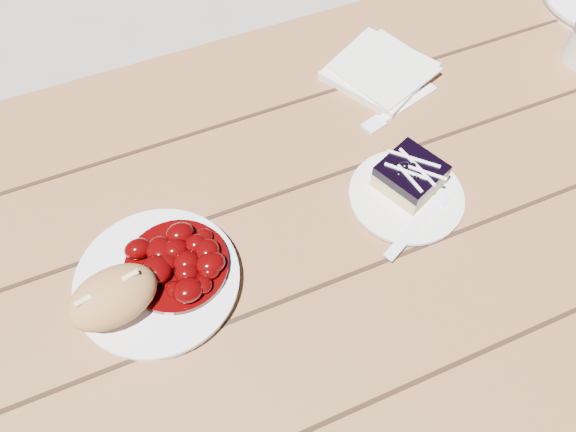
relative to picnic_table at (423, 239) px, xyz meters
name	(u,v)px	position (x,y,z in m)	size (l,w,h in m)	color
ground	(377,353)	(0.00, 0.00, -0.59)	(60.00, 60.00, 0.00)	gray
picnic_table	(423,239)	(0.00, 0.00, 0.00)	(2.00, 1.55, 0.75)	brown
main_plate	(158,281)	(-0.44, 0.01, 0.17)	(0.21, 0.21, 0.02)	white
goulash_stew	(175,260)	(-0.41, 0.01, 0.20)	(0.14, 0.14, 0.04)	#490203
bread_roll	(113,297)	(-0.49, -0.01, 0.21)	(0.11, 0.08, 0.06)	#B37D44
dessert_plate	(406,197)	(-0.07, 0.00, 0.17)	(0.16, 0.16, 0.01)	white
blueberry_cake	(410,176)	(-0.06, 0.01, 0.19)	(0.10, 0.10, 0.05)	#DCC178
fork_dessert	(414,228)	(-0.09, -0.06, 0.17)	(0.03, 0.16, 0.01)	white
napkin_stack	(379,71)	(0.02, 0.24, 0.17)	(0.15, 0.15, 0.01)	white
fork_table	(407,103)	(0.03, 0.16, 0.16)	(0.03, 0.16, 0.01)	white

